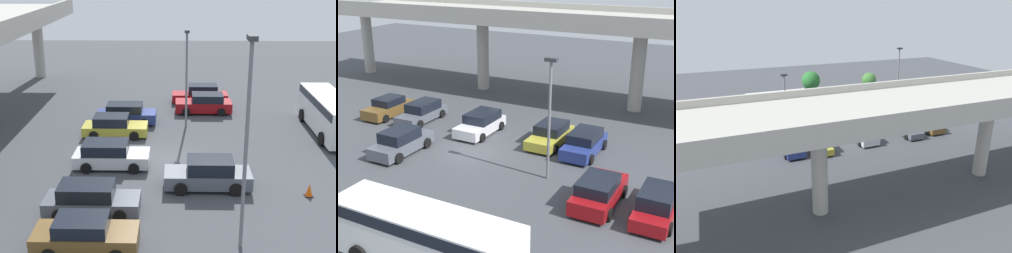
% 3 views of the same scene
% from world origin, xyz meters
% --- Properties ---
extents(ground_plane, '(95.87, 95.87, 0.00)m').
position_xyz_m(ground_plane, '(0.00, 0.00, 0.00)').
color(ground_plane, '#424449').
extents(highway_overpass, '(45.88, 7.94, 8.23)m').
position_xyz_m(highway_overpass, '(0.00, 14.20, 6.89)').
color(highway_overpass, '#ADAAA0').
rests_on(highway_overpass, ground_plane).
extents(parked_car_0, '(2.11, 4.44, 1.54)m').
position_xyz_m(parked_car_0, '(-10.00, 3.22, 0.72)').
color(parked_car_0, brown).
rests_on(parked_car_0, ground_plane).
extents(parked_car_1, '(2.08, 4.65, 1.53)m').
position_xyz_m(parked_car_1, '(-6.80, 3.57, 0.73)').
color(parked_car_1, '#515660').
rests_on(parked_car_1, ground_plane).
extents(parked_car_2, '(2.13, 4.69, 1.68)m').
position_xyz_m(parked_car_2, '(-3.96, -2.35, 0.79)').
color(parked_car_2, '#515660').
rests_on(parked_car_2, ground_plane).
extents(parked_car_3, '(2.25, 4.48, 1.56)m').
position_xyz_m(parked_car_3, '(-1.25, 3.37, 0.75)').
color(parked_car_3, silver).
rests_on(parked_car_3, ground_plane).
extents(parked_car_4, '(2.19, 4.53, 1.48)m').
position_xyz_m(parked_car_4, '(4.14, 3.83, 0.70)').
color(parked_car_4, gold).
rests_on(parked_car_4, ground_plane).
extents(parked_car_5, '(2.12, 4.49, 1.57)m').
position_xyz_m(parked_car_5, '(6.81, 3.27, 0.76)').
color(parked_car_5, navy).
rests_on(parked_car_5, ground_plane).
extents(parked_car_6, '(2.19, 4.56, 1.59)m').
position_xyz_m(parked_car_6, '(9.73, -2.86, 0.76)').
color(parked_car_6, maroon).
rests_on(parked_car_6, ground_plane).
extents(parked_car_7, '(2.02, 4.82, 1.60)m').
position_xyz_m(parked_car_7, '(12.69, -2.70, 0.74)').
color(parked_car_7, maroon).
rests_on(parked_car_7, ground_plane).
extents(shuttle_bus, '(8.48, 2.58, 2.67)m').
position_xyz_m(shuttle_bus, '(5.05, -11.49, 1.60)').
color(shuttle_bus, white).
rests_on(shuttle_bus, ground_plane).
extents(lamp_post_near_aisle, '(0.70, 0.35, 7.21)m').
position_xyz_m(lamp_post_near_aisle, '(6.14, -1.30, 4.28)').
color(lamp_post_near_aisle, slate).
rests_on(lamp_post_near_aisle, ground_plane).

